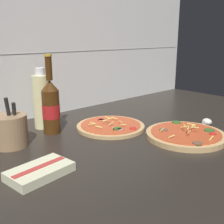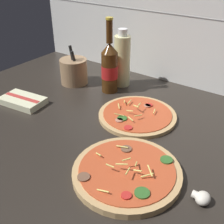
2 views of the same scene
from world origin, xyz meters
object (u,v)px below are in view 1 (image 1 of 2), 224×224
at_px(pizza_near, 185,135).
at_px(dish_towel, 40,171).
at_px(oil_bottle, 42,101).
at_px(mushroom_left, 207,122).
at_px(beer_bottle, 51,106).
at_px(pizza_far, 111,126).
at_px(utensil_crock, 10,130).

height_order(pizza_near, dish_towel, pizza_near).
distance_m(oil_bottle, dish_towel, 0.41).
relative_size(oil_bottle, mushroom_left, 5.59).
bearing_deg(pizza_near, beer_bottle, 131.03).
xyz_separation_m(pizza_far, beer_bottle, (-0.19, 0.11, 0.09)).
bearing_deg(dish_towel, pizza_near, -10.25).
bearing_deg(beer_bottle, mushroom_left, -34.16).
bearing_deg(mushroom_left, dish_towel, 174.34).
height_order(pizza_far, beer_bottle, beer_bottle).
bearing_deg(utensil_crock, oil_bottle, 30.28).
bearing_deg(pizza_far, dish_towel, -157.39).
bearing_deg(beer_bottle, oil_bottle, 85.51).
distance_m(beer_bottle, oil_bottle, 0.08).
height_order(beer_bottle, mushroom_left, beer_bottle).
bearing_deg(mushroom_left, oil_bottle, 139.87).
height_order(beer_bottle, oil_bottle, beer_bottle).
xyz_separation_m(beer_bottle, utensil_crock, (-0.17, -0.02, -0.05)).
bearing_deg(pizza_far, utensil_crock, 166.70).
relative_size(pizza_far, mushroom_left, 6.34).
distance_m(mushroom_left, utensil_crock, 0.74).
xyz_separation_m(pizza_near, oil_bottle, (-0.31, 0.44, 0.10)).
xyz_separation_m(oil_bottle, dish_towel, (-0.20, -0.35, -0.09)).
bearing_deg(oil_bottle, pizza_near, -54.86).
distance_m(utensil_crock, dish_towel, 0.25).
distance_m(beer_bottle, utensil_crock, 0.17).
bearing_deg(beer_bottle, dish_towel, -126.02).
relative_size(pizza_far, utensil_crock, 1.62).
relative_size(pizza_near, beer_bottle, 0.96).
distance_m(pizza_near, beer_bottle, 0.49).
xyz_separation_m(pizza_far, utensil_crock, (-0.36, 0.08, 0.04)).
bearing_deg(mushroom_left, utensil_crock, 154.62).
height_order(pizza_near, pizza_far, pizza_near).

